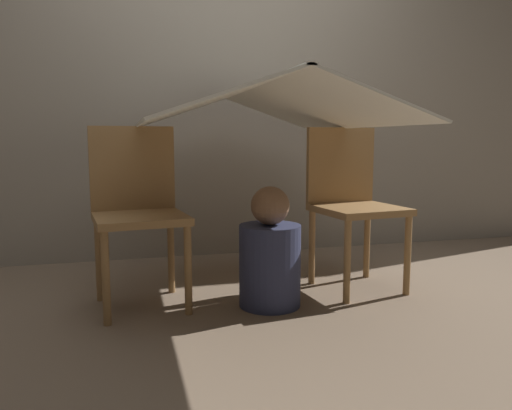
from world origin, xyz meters
TOP-DOWN VIEW (x-y plane):
  - ground_plane at (0.00, 0.00)m, footprint 8.80×8.80m
  - wall_back at (0.00, 1.23)m, footprint 7.00×0.05m
  - chair_left at (-0.59, 0.25)m, footprint 0.47×0.47m
  - chair_right at (0.57, 0.25)m, footprint 0.48×0.48m
  - sheet_canopy at (0.00, 0.18)m, footprint 1.16×1.52m
  - person_front at (0.03, 0.04)m, footprint 0.30×0.30m

SIDE VIEW (x-z plane):
  - ground_plane at x=0.00m, z-range 0.00..0.00m
  - person_front at x=0.03m, z-range -0.05..0.55m
  - chair_left at x=-0.59m, z-range 0.05..0.94m
  - chair_right at x=0.57m, z-range 0.05..0.94m
  - sheet_canopy at x=0.00m, z-range 0.89..1.09m
  - wall_back at x=0.00m, z-range 0.00..2.50m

